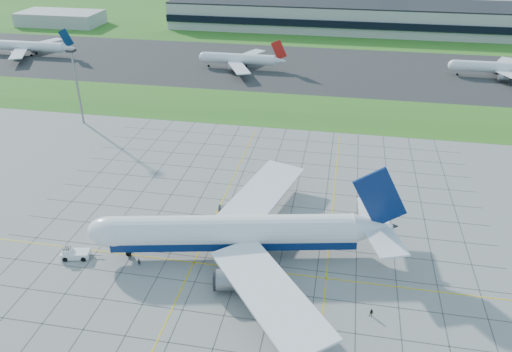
{
  "coord_description": "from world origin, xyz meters",
  "views": [
    {
      "loc": [
        18.4,
        -82.25,
        67.13
      ],
      "look_at": [
        -1.66,
        25.5,
        7.0
      ],
      "focal_mm": 35.0,
      "sensor_mm": 36.0,
      "label": 1
    }
  ],
  "objects_px": {
    "pushback_tug": "(74,254)",
    "crew_far": "(371,313)",
    "distant_jet_1": "(240,59)",
    "distant_jet_0": "(27,46)",
    "crew_near": "(139,262)",
    "distant_jet_2": "(505,68)",
    "light_mast": "(76,78)",
    "airliner": "(236,232)"
  },
  "relations": [
    {
      "from": "light_mast",
      "to": "pushback_tug",
      "type": "distance_m",
      "value": 79.45
    },
    {
      "from": "distant_jet_0",
      "to": "light_mast",
      "type": "bearing_deg",
      "value": -47.79
    },
    {
      "from": "crew_near",
      "to": "distant_jet_1",
      "type": "relative_size",
      "value": 0.04
    },
    {
      "from": "crew_near",
      "to": "pushback_tug",
      "type": "bearing_deg",
      "value": 144.72
    },
    {
      "from": "pushback_tug",
      "to": "crew_far",
      "type": "bearing_deg",
      "value": -17.34
    },
    {
      "from": "pushback_tug",
      "to": "crew_far",
      "type": "xyz_separation_m",
      "value": [
        62.53,
        -6.16,
        -0.2
      ]
    },
    {
      "from": "distant_jet_1",
      "to": "crew_near",
      "type": "bearing_deg",
      "value": -86.41
    },
    {
      "from": "distant_jet_2",
      "to": "airliner",
      "type": "bearing_deg",
      "value": -121.37
    },
    {
      "from": "airliner",
      "to": "crew_near",
      "type": "relative_size",
      "value": 40.71
    },
    {
      "from": "crew_far",
      "to": "distant_jet_2",
      "type": "bearing_deg",
      "value": 93.75
    },
    {
      "from": "distant_jet_1",
      "to": "distant_jet_0",
      "type": "bearing_deg",
      "value": 178.25
    },
    {
      "from": "airliner",
      "to": "crew_near",
      "type": "distance_m",
      "value": 21.3
    },
    {
      "from": "light_mast",
      "to": "distant_jet_0",
      "type": "height_order",
      "value": "light_mast"
    },
    {
      "from": "pushback_tug",
      "to": "crew_far",
      "type": "relative_size",
      "value": 5.03
    },
    {
      "from": "crew_near",
      "to": "crew_far",
      "type": "distance_m",
      "value": 48.21
    },
    {
      "from": "distant_jet_0",
      "to": "crew_far",
      "type": "bearing_deg",
      "value": -42.58
    },
    {
      "from": "crew_far",
      "to": "distant_jet_2",
      "type": "distance_m",
      "value": 167.61
    },
    {
      "from": "crew_near",
      "to": "distant_jet_0",
      "type": "relative_size",
      "value": 0.04
    },
    {
      "from": "light_mast",
      "to": "distant_jet_1",
      "type": "height_order",
      "value": "light_mast"
    },
    {
      "from": "airliner",
      "to": "crew_far",
      "type": "bearing_deg",
      "value": -37.28
    },
    {
      "from": "crew_far",
      "to": "distant_jet_1",
      "type": "height_order",
      "value": "distant_jet_1"
    },
    {
      "from": "distant_jet_1",
      "to": "airliner",
      "type": "bearing_deg",
      "value": -78.22
    },
    {
      "from": "airliner",
      "to": "distant_jet_2",
      "type": "distance_m",
      "value": 167.8
    },
    {
      "from": "airliner",
      "to": "distant_jet_0",
      "type": "xyz_separation_m",
      "value": [
        -137.93,
        139.29,
        -1.31
      ]
    },
    {
      "from": "airliner",
      "to": "distant_jet_0",
      "type": "bearing_deg",
      "value": 123.0
    },
    {
      "from": "light_mast",
      "to": "airliner",
      "type": "distance_m",
      "value": 93.28
    },
    {
      "from": "pushback_tug",
      "to": "distant_jet_0",
      "type": "xyz_separation_m",
      "value": [
        -103.85,
        146.74,
        3.43
      ]
    },
    {
      "from": "pushback_tug",
      "to": "distant_jet_2",
      "type": "bearing_deg",
      "value": 39.43
    },
    {
      "from": "light_mast",
      "to": "airliner",
      "type": "xyz_separation_m",
      "value": [
        68.36,
        -62.61,
        -10.38
      ]
    },
    {
      "from": "distant_jet_1",
      "to": "distant_jet_2",
      "type": "relative_size",
      "value": 0.9
    },
    {
      "from": "crew_far",
      "to": "distant_jet_0",
      "type": "height_order",
      "value": "distant_jet_0"
    },
    {
      "from": "crew_far",
      "to": "distant_jet_0",
      "type": "distance_m",
      "value": 225.99
    },
    {
      "from": "pushback_tug",
      "to": "crew_far",
      "type": "distance_m",
      "value": 62.83
    },
    {
      "from": "distant_jet_0",
      "to": "crew_near",
      "type": "bearing_deg",
      "value": -51.05
    },
    {
      "from": "light_mast",
      "to": "crew_near",
      "type": "distance_m",
      "value": 86.81
    },
    {
      "from": "airliner",
      "to": "distant_jet_2",
      "type": "bearing_deg",
      "value": 46.92
    },
    {
      "from": "light_mast",
      "to": "crew_near",
      "type": "xyz_separation_m",
      "value": [
        49.01,
        -69.99,
        -15.36
      ]
    },
    {
      "from": "airliner",
      "to": "distant_jet_1",
      "type": "bearing_deg",
      "value": 90.07
    },
    {
      "from": "distant_jet_0",
      "to": "distant_jet_2",
      "type": "bearing_deg",
      "value": 1.01
    },
    {
      "from": "distant_jet_1",
      "to": "distant_jet_2",
      "type": "bearing_deg",
      "value": 3.62
    },
    {
      "from": "crew_far",
      "to": "crew_near",
      "type": "bearing_deg",
      "value": -163.1
    },
    {
      "from": "distant_jet_2",
      "to": "crew_near",
      "type": "bearing_deg",
      "value": -125.31
    }
  ]
}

